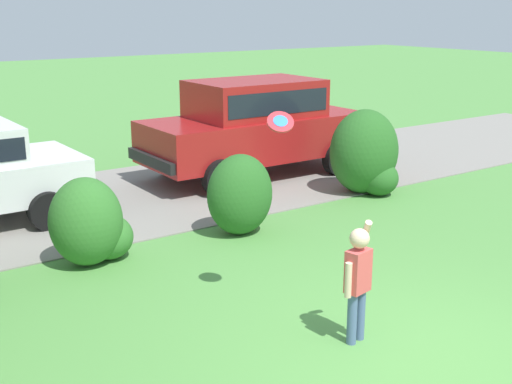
# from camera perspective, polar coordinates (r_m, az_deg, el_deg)

# --- Properties ---
(ground_plane) EXTENTS (80.00, 80.00, 0.00)m
(ground_plane) POSITION_cam_1_polar(r_m,az_deg,el_deg) (6.85, 14.37, -13.71)
(ground_plane) COLOR #518E42
(driveway_strip) EXTENTS (28.00, 4.40, 0.02)m
(driveway_strip) POSITION_cam_1_polar(r_m,az_deg,el_deg) (12.06, -10.75, -0.51)
(driveway_strip) COLOR gray
(driveway_strip) RESTS_ON ground
(shrub_centre_left) EXTENTS (1.13, 0.92, 1.18)m
(shrub_centre_left) POSITION_cam_1_polar(r_m,az_deg,el_deg) (9.02, -13.97, -2.76)
(shrub_centre_left) COLOR #33702B
(shrub_centre_left) RESTS_ON ground
(shrub_centre) EXTENTS (1.03, 0.83, 1.22)m
(shrub_centre) POSITION_cam_1_polar(r_m,az_deg,el_deg) (9.87, -1.39, -0.22)
(shrub_centre) COLOR #286023
(shrub_centre) RESTS_ON ground
(shrub_centre_right) EXTENTS (1.31, 1.22, 1.54)m
(shrub_centre_right) POSITION_cam_1_polar(r_m,az_deg,el_deg) (12.22, 9.39, 3.17)
(shrub_centre_right) COLOR #286023
(shrub_centre_right) RESTS_ON ground
(parked_suv) EXTENTS (4.71, 2.12, 1.92)m
(parked_suv) POSITION_cam_1_polar(r_m,az_deg,el_deg) (13.28, -0.09, 5.96)
(parked_suv) COLOR maroon
(parked_suv) RESTS_ON ground
(child_thrower) EXTENTS (0.43, 0.32, 1.29)m
(child_thrower) POSITION_cam_1_polar(r_m,az_deg,el_deg) (6.74, 8.71, -7.10)
(child_thrower) COLOR #4C608C
(child_thrower) RESTS_ON ground
(frisbee) EXTENTS (0.32, 0.24, 0.26)m
(frisbee) POSITION_cam_1_polar(r_m,az_deg,el_deg) (6.89, 2.10, 6.02)
(frisbee) COLOR red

